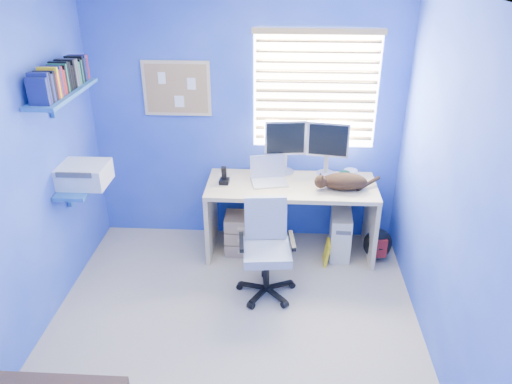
# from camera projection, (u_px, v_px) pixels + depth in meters

# --- Properties ---
(floor) EXTENTS (3.00, 3.20, 0.00)m
(floor) POSITION_uv_depth(u_px,v_px,m) (232.00, 336.00, 3.92)
(floor) COLOR #B3A792
(floor) RESTS_ON ground
(wall_back) EXTENTS (3.00, 0.01, 2.50)m
(wall_back) POSITION_uv_depth(u_px,v_px,m) (246.00, 120.00, 4.79)
(wall_back) COLOR blue
(wall_back) RESTS_ON ground
(wall_front) EXTENTS (3.00, 0.01, 2.50)m
(wall_front) POSITION_uv_depth(u_px,v_px,m) (184.00, 380.00, 1.93)
(wall_front) COLOR blue
(wall_front) RESTS_ON ground
(wall_left) EXTENTS (0.01, 3.20, 2.50)m
(wall_left) POSITION_uv_depth(u_px,v_px,m) (12.00, 189.00, 3.44)
(wall_left) COLOR blue
(wall_left) RESTS_ON ground
(wall_right) EXTENTS (0.01, 3.20, 2.50)m
(wall_right) POSITION_uv_depth(u_px,v_px,m) (455.00, 200.00, 3.29)
(wall_right) COLOR blue
(wall_right) RESTS_ON ground
(desk) EXTENTS (1.59, 0.65, 0.74)m
(desk) POSITION_uv_depth(u_px,v_px,m) (290.00, 218.00, 4.85)
(desk) COLOR tan
(desk) RESTS_ON floor
(laptop) EXTENTS (0.38, 0.32, 0.22)m
(laptop) POSITION_uv_depth(u_px,v_px,m) (270.00, 172.00, 4.66)
(laptop) COLOR silver
(laptop) RESTS_ON desk
(monitor_left) EXTENTS (0.41, 0.17, 0.54)m
(monitor_left) POSITION_uv_depth(u_px,v_px,m) (285.00, 147.00, 4.81)
(monitor_left) COLOR silver
(monitor_left) RESTS_ON desk
(monitor_right) EXTENTS (0.41, 0.18, 0.54)m
(monitor_right) POSITION_uv_depth(u_px,v_px,m) (327.00, 149.00, 4.76)
(monitor_right) COLOR silver
(monitor_right) RESTS_ON desk
(phone) EXTENTS (0.09, 0.11, 0.17)m
(phone) POSITION_uv_depth(u_px,v_px,m) (224.00, 175.00, 4.67)
(phone) COLOR black
(phone) RESTS_ON desk
(mug) EXTENTS (0.10, 0.09, 0.10)m
(mug) POSITION_uv_depth(u_px,v_px,m) (344.00, 177.00, 4.72)
(mug) COLOR #1E694D
(mug) RESTS_ON desk
(cd_spindle) EXTENTS (0.13, 0.13, 0.07)m
(cd_spindle) POSITION_uv_depth(u_px,v_px,m) (351.00, 173.00, 4.83)
(cd_spindle) COLOR silver
(cd_spindle) RESTS_ON desk
(cat) EXTENTS (0.46, 0.30, 0.15)m
(cat) POSITION_uv_depth(u_px,v_px,m) (344.00, 181.00, 4.57)
(cat) COLOR black
(cat) RESTS_ON desk
(tower_pc) EXTENTS (0.22, 0.45, 0.45)m
(tower_pc) POSITION_uv_depth(u_px,v_px,m) (340.00, 233.00, 4.89)
(tower_pc) COLOR beige
(tower_pc) RESTS_ON floor
(drawer_boxes) EXTENTS (0.35, 0.28, 0.41)m
(drawer_boxes) POSITION_uv_depth(u_px,v_px,m) (243.00, 233.00, 4.93)
(drawer_boxes) COLOR tan
(drawer_boxes) RESTS_ON floor
(yellow_book) EXTENTS (0.03, 0.17, 0.24)m
(yellow_book) POSITION_uv_depth(u_px,v_px,m) (327.00, 252.00, 4.77)
(yellow_book) COLOR yellow
(yellow_book) RESTS_ON floor
(backpack) EXTENTS (0.29, 0.23, 0.32)m
(backpack) POSITION_uv_depth(u_px,v_px,m) (377.00, 244.00, 4.83)
(backpack) COLOR black
(backpack) RESTS_ON floor
(office_chair) EXTENTS (0.54, 0.54, 0.85)m
(office_chair) POSITION_uv_depth(u_px,v_px,m) (266.00, 260.00, 4.31)
(office_chair) COLOR black
(office_chair) RESTS_ON floor
(window_blinds) EXTENTS (1.15, 0.05, 1.10)m
(window_blinds) POSITION_uv_depth(u_px,v_px,m) (316.00, 91.00, 4.60)
(window_blinds) COLOR white
(window_blinds) RESTS_ON ground
(corkboard) EXTENTS (0.64, 0.02, 0.52)m
(corkboard) POSITION_uv_depth(u_px,v_px,m) (177.00, 89.00, 4.67)
(corkboard) COLOR tan
(corkboard) RESTS_ON ground
(wall_shelves) EXTENTS (0.42, 0.90, 1.05)m
(wall_shelves) POSITION_uv_depth(u_px,v_px,m) (71.00, 128.00, 4.02)
(wall_shelves) COLOR #2660A7
(wall_shelves) RESTS_ON ground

